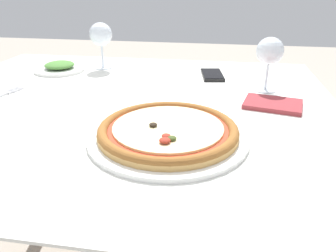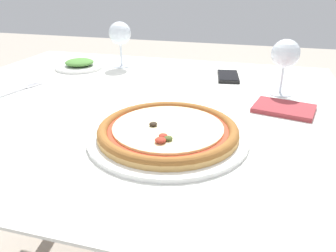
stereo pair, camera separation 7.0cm
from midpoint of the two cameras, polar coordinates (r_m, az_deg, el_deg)
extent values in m
cube|color=brown|center=(0.95, -4.97, 3.09)|extent=(1.12, 0.96, 0.04)
cube|color=silver|center=(0.94, -5.01, 4.29)|extent=(1.22, 1.06, 0.01)
cylinder|color=brown|center=(1.65, -15.86, -2.10)|extent=(0.06, 0.06, 0.70)
cylinder|color=brown|center=(1.45, 20.94, -6.83)|extent=(0.06, 0.06, 0.70)
cylinder|color=white|center=(0.71, 2.82, -1.90)|extent=(0.35, 0.35, 0.01)
cylinder|color=tan|center=(0.71, 2.84, -1.10)|extent=(0.30, 0.30, 0.01)
torus|color=#935B28|center=(0.70, 2.85, -0.66)|extent=(0.30, 0.30, 0.02)
cylinder|color=#BC381E|center=(0.70, 2.85, -0.55)|extent=(0.26, 0.26, 0.00)
cylinder|color=beige|center=(0.70, 2.86, -0.25)|extent=(0.24, 0.24, 0.00)
ellipsoid|color=#A83323|center=(0.63, 1.86, -2.56)|extent=(0.02, 0.02, 0.01)
ellipsoid|color=#425123|center=(0.64, 3.18, -2.23)|extent=(0.02, 0.02, 0.01)
ellipsoid|color=#A83323|center=(0.65, 2.22, -1.78)|extent=(0.02, 0.02, 0.01)
ellipsoid|color=#2D2319|center=(0.70, 0.26, 0.28)|extent=(0.02, 0.02, 0.01)
cube|color=silver|center=(1.08, -24.20, 5.22)|extent=(0.04, 0.11, 0.00)
cube|color=silver|center=(1.12, -21.82, 6.23)|extent=(0.03, 0.02, 0.00)
cube|color=silver|center=(1.14, -21.16, 6.74)|extent=(0.01, 0.04, 0.00)
cube|color=silver|center=(1.14, -20.88, 6.70)|extent=(0.01, 0.04, 0.00)
cube|color=silver|center=(1.13, -20.61, 6.66)|extent=(0.01, 0.04, 0.00)
cube|color=silver|center=(1.13, -20.32, 6.61)|extent=(0.01, 0.04, 0.00)
cylinder|color=silver|center=(1.31, -6.52, 10.33)|extent=(0.07, 0.07, 0.00)
cylinder|color=silver|center=(1.30, -6.62, 12.29)|extent=(0.01, 0.01, 0.09)
sphere|color=silver|center=(1.29, -6.80, 15.75)|extent=(0.08, 0.08, 0.08)
cylinder|color=silver|center=(1.05, 20.71, 5.32)|extent=(0.07, 0.07, 0.00)
cylinder|color=silver|center=(1.04, 21.07, 7.59)|extent=(0.01, 0.01, 0.08)
sphere|color=silver|center=(1.02, 21.72, 11.64)|extent=(0.08, 0.08, 0.08)
cube|color=black|center=(1.17, 12.12, 8.41)|extent=(0.09, 0.15, 0.01)
cube|color=black|center=(1.17, 12.14, 8.67)|extent=(0.08, 0.14, 0.00)
cylinder|color=white|center=(1.31, -13.61, 9.97)|extent=(0.19, 0.19, 0.01)
ellipsoid|color=#4C8438|center=(1.31, -13.69, 10.72)|extent=(0.11, 0.11, 0.03)
cube|color=#933338|center=(0.92, 21.62, 2.82)|extent=(0.17, 0.14, 0.01)
camera|label=1|loc=(0.03, -87.14, 1.31)|focal=35.00mm
camera|label=2|loc=(0.03, 92.86, -1.31)|focal=35.00mm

